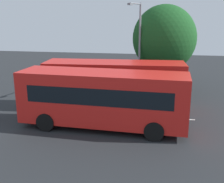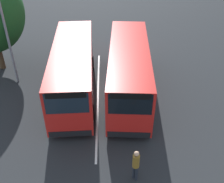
{
  "view_description": "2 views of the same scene",
  "coord_description": "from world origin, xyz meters",
  "px_view_note": "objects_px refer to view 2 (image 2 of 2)",
  "views": [
    {
      "loc": [
        -3.47,
        16.69,
        6.25
      ],
      "look_at": [
        -0.68,
        0.68,
        1.81
      ],
      "focal_mm": 44.58,
      "sensor_mm": 36.0,
      "label": 1
    },
    {
      "loc": [
        14.39,
        0.91,
        10.42
      ],
      "look_at": [
        1.42,
        0.95,
        1.32
      ],
      "focal_mm": 42.52,
      "sensor_mm": 36.0,
      "label": 2
    }
  ],
  "objects_px": {
    "bus_far_left": "(73,69)",
    "pedestrian": "(136,163)",
    "street_lamp": "(8,26)",
    "bus_center_left": "(129,70)"
  },
  "relations": [
    {
      "from": "bus_far_left",
      "to": "street_lamp",
      "type": "relative_size",
      "value": 1.32
    },
    {
      "from": "bus_far_left",
      "to": "pedestrian",
      "type": "height_order",
      "value": "bus_far_left"
    },
    {
      "from": "pedestrian",
      "to": "street_lamp",
      "type": "distance_m",
      "value": 11.72
    },
    {
      "from": "bus_far_left",
      "to": "street_lamp",
      "type": "xyz_separation_m",
      "value": [
        -1.3,
        -4.08,
        2.39
      ]
    },
    {
      "from": "bus_far_left",
      "to": "pedestrian",
      "type": "relative_size",
      "value": 5.3
    },
    {
      "from": "bus_center_left",
      "to": "pedestrian",
      "type": "height_order",
      "value": "bus_center_left"
    },
    {
      "from": "bus_far_left",
      "to": "pedestrian",
      "type": "xyz_separation_m",
      "value": [
        7.03,
        3.54,
        -0.72
      ]
    },
    {
      "from": "bus_center_left",
      "to": "bus_far_left",
      "type": "bearing_deg",
      "value": -88.63
    },
    {
      "from": "bus_center_left",
      "to": "street_lamp",
      "type": "height_order",
      "value": "street_lamp"
    },
    {
      "from": "bus_far_left",
      "to": "bus_center_left",
      "type": "height_order",
      "value": "same"
    }
  ]
}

